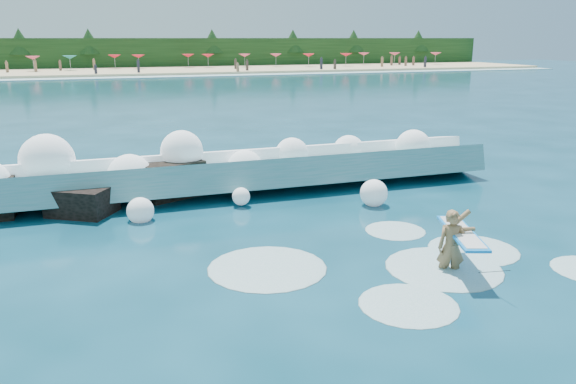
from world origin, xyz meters
name	(u,v)px	position (x,y,z in m)	size (l,w,h in m)	color
ground	(254,273)	(0.00, 0.00, 0.00)	(200.00, 200.00, 0.00)	#083342
beach	(111,71)	(0.00, 78.00, 0.20)	(140.00, 20.00, 0.40)	tan
wet_band	(114,77)	(0.00, 67.00, 0.04)	(140.00, 5.00, 0.08)	silver
treeline	(107,54)	(0.00, 88.00, 2.50)	(140.00, 4.00, 5.00)	black
breaking_wave	(218,174)	(0.74, 7.05, 0.58)	(19.17, 2.94, 1.65)	teal
rock_cluster	(69,194)	(-3.95, 6.62, 0.43)	(8.04, 3.32, 1.35)	black
surfer_with_board	(454,244)	(4.21, -1.32, 0.63)	(1.28, 2.89, 1.70)	olive
wave_spray	(188,164)	(-0.25, 6.97, 1.04)	(15.42, 5.04, 2.25)	white
surf_foam	(400,266)	(3.25, -0.71, 0.00)	(9.05, 5.73, 0.14)	silver
beach_umbrellas	(109,57)	(0.00, 80.01, 2.25)	(114.14, 6.69, 0.50)	#D83F59
beachgoers	(52,68)	(-7.69, 73.46, 1.08)	(103.87, 11.10, 1.93)	#3F332D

